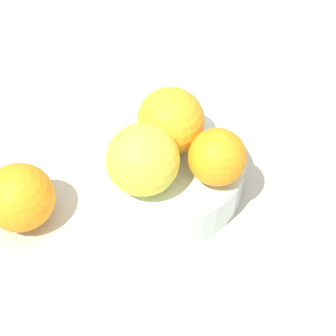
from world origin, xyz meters
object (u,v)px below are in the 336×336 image
Objects in this scene: orange_in_bowl_0 at (173,121)px; fruit_bowl at (168,171)px; orange_in_bowl_2 at (143,160)px; orange_loose_0 at (20,197)px; orange_in_bowl_1 at (217,157)px.

fruit_bowl is at bearing 83.85° from orange_in_bowl_0.
orange_in_bowl_2 is (2.12, 4.64, 7.21)cm from fruit_bowl.
fruit_bowl is 18.70cm from orange_loose_0.
orange_in_bowl_0 is 0.98× the size of orange_loose_0.
orange_in_bowl_1 is 0.81× the size of orange_loose_0.
fruit_bowl is 9.13cm from orange_in_bowl_1.
orange_in_bowl_1 is (-6.14, 2.13, 6.41)cm from fruit_bowl.
fruit_bowl is 2.36× the size of orange_in_bowl_0.
fruit_bowl is 8.83cm from orange_in_bowl_2.
orange_in_bowl_2 reaches higher than orange_in_bowl_0.
orange_in_bowl_2 reaches higher than fruit_bowl.
fruit_bowl is at bearing -114.51° from orange_in_bowl_2.
orange_in_bowl_0 is 7.30cm from orange_in_bowl_1.
fruit_bowl is 2.84× the size of orange_in_bowl_1.
orange_loose_0 reaches higher than fruit_bowl.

